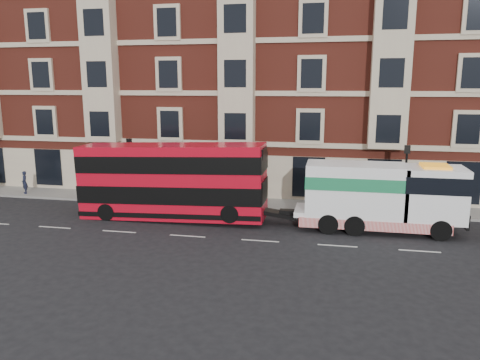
% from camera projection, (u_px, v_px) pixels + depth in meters
% --- Properties ---
extents(ground, '(120.00, 120.00, 0.00)m').
position_uv_depth(ground, '(188.00, 236.00, 25.44)').
color(ground, black).
rests_on(ground, ground).
extents(sidewalk, '(90.00, 3.00, 0.15)m').
position_uv_depth(sidewalk, '(220.00, 202.00, 32.63)').
color(sidewalk, slate).
rests_on(sidewalk, ground).
extents(victorian_terrace, '(45.00, 12.00, 20.40)m').
position_uv_depth(victorian_terrace, '(247.00, 60.00, 37.73)').
color(victorian_terrace, maroon).
rests_on(victorian_terrace, ground).
extents(lamp_post_west, '(0.35, 0.15, 4.35)m').
position_uv_depth(lamp_post_west, '(130.00, 165.00, 32.01)').
color(lamp_post_west, black).
rests_on(lamp_post_west, sidewalk).
extents(lamp_post_east, '(0.35, 0.15, 4.35)m').
position_uv_depth(lamp_post_east, '(405.00, 175.00, 28.55)').
color(lamp_post_east, black).
rests_on(lamp_post_east, sidewalk).
extents(double_decker_bus, '(11.31, 2.60, 4.58)m').
position_uv_depth(double_decker_bus, '(172.00, 180.00, 28.27)').
color(double_decker_bus, red).
rests_on(double_decker_bus, ground).
extents(tow_truck, '(9.06, 2.68, 3.77)m').
position_uv_depth(tow_truck, '(378.00, 196.00, 26.04)').
color(tow_truck, white).
rests_on(tow_truck, ground).
extents(pedestrian, '(0.73, 0.69, 1.67)m').
position_uv_depth(pedestrian, '(25.00, 182.00, 34.57)').
color(pedestrian, black).
rests_on(pedestrian, sidewalk).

